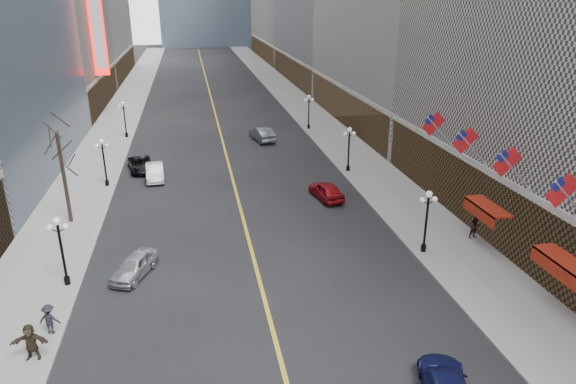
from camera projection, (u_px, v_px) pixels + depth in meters
name	position (u px, v px, depth m)	size (l,w,h in m)	color
sidewalk_east	(317.00, 122.00, 73.05)	(6.00, 230.00, 0.15)	gray
sidewalk_west	(113.00, 131.00, 68.18)	(6.00, 230.00, 0.15)	gray
lane_line	(215.00, 111.00, 79.81)	(0.25, 200.00, 0.02)	gold
streetlamp_east_1	(427.00, 215.00, 34.97)	(1.26, 0.44, 4.52)	black
streetlamp_east_2	(349.00, 145.00, 51.48)	(1.26, 0.44, 4.52)	black
streetlamp_east_3	(309.00, 108.00, 67.99)	(1.26, 0.44, 4.52)	black
streetlamp_west_1	(61.00, 244.00, 30.86)	(1.26, 0.44, 4.52)	black
streetlamp_west_2	(104.00, 158.00, 47.37)	(1.26, 0.44, 4.52)	black
streetlamp_west_3	(124.00, 116.00, 63.88)	(1.26, 0.44, 4.52)	black
flag_2	(565.00, 193.00, 26.68)	(2.87, 0.12, 2.87)	#B2B2B7
flag_3	(509.00, 164.00, 31.26)	(2.87, 0.12, 2.87)	#B2B2B7
flag_4	(467.00, 143.00, 35.85)	(2.87, 0.12, 2.87)	#B2B2B7
flag_5	(435.00, 126.00, 40.43)	(2.87, 0.12, 2.87)	#B2B2B7
awning_b	(563.00, 263.00, 28.32)	(1.40, 4.00, 0.93)	maroon
awning_c	(485.00, 208.00, 35.66)	(1.40, 4.00, 0.93)	maroon
theatre_marquee	(98.00, 32.00, 72.74)	(2.00, 0.55, 12.00)	red
tree_west_far	(59.00, 147.00, 38.54)	(3.60, 3.60, 7.92)	#2D231C
car_nb_near	(134.00, 266.00, 32.84)	(1.69, 4.19, 1.43)	#B3B7BB
car_nb_mid	(155.00, 172.00, 50.15)	(1.63, 4.67, 1.54)	silver
car_nb_far	(141.00, 164.00, 52.62)	(2.27, 4.93, 1.37)	black
car_sb_mid	(326.00, 190.00, 45.36)	(1.84, 4.57, 1.56)	maroon
car_sb_far	(262.00, 134.00, 63.53)	(1.82, 5.21, 1.72)	#565D5F
ped_east_walk	(475.00, 227.00, 37.61)	(0.85, 0.47, 1.76)	black
ped_west_walk	(49.00, 319.00, 26.95)	(1.11, 0.46, 1.71)	black
ped_west_far	(31.00, 342.00, 25.00)	(1.80, 0.52, 1.94)	#31291B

